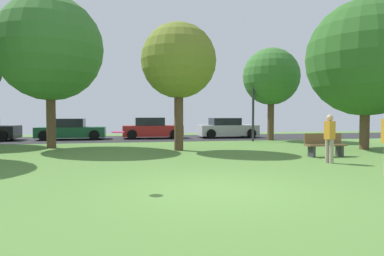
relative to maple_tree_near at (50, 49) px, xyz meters
name	(u,v)px	position (x,y,z in m)	size (l,w,h in m)	color
ground_plane	(217,190)	(5.43, -10.30, -4.81)	(44.00, 44.00, 0.00)	#547F38
road_strip	(153,138)	(5.43, 5.70, -4.80)	(44.00, 6.40, 0.01)	#28282B
maple_tree_near	(50,49)	(0.00, 0.00, 0.00)	(5.03, 5.03, 7.34)	brown
oak_tree_right	(179,61)	(5.90, -2.29, -0.78)	(3.39, 3.39, 5.75)	brown
oak_tree_left	(271,77)	(12.60, 2.50, -0.80)	(3.58, 3.58, 5.82)	brown
birch_tree_lone	(366,58)	(14.51, -3.55, -0.55)	(5.39, 5.39, 6.96)	brown
person_thrower	(330,136)	(10.21, -7.23, -3.91)	(0.38, 0.32, 1.63)	gray
frisbee_disc	(118,132)	(3.34, -9.89, -3.55)	(0.30, 0.30, 0.03)	#EA2D6B
parked_car_green	(71,130)	(0.03, 5.75, -4.18)	(4.31, 1.96, 1.37)	#195633
parked_car_red	(152,129)	(5.34, 5.75, -4.16)	(4.05, 1.93, 1.42)	#B21E1E
parked_car_silver	(227,128)	(10.65, 5.52, -4.16)	(4.13, 2.04, 1.39)	#B7B7BC
park_bench	(325,145)	(11.11, -5.60, -4.34)	(1.60, 0.45, 0.90)	brown
street_lamp_post	(253,104)	(11.17, 1.90, -2.56)	(0.14, 0.14, 4.50)	#2D2D33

